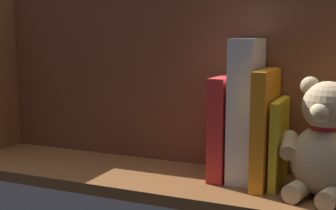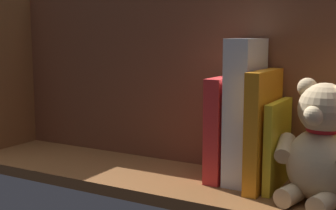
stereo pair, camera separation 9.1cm
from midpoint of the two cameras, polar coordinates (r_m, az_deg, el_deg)
The scene contains 8 objects.
ground_plane at distance 94.08cm, azimuth 2.79°, elevation -9.17°, with size 97.96×24.15×2.20cm, color brown.
shelf_back_panel at distance 98.88cm, azimuth 5.44°, elevation 3.77°, with size 97.96×1.50×38.72cm, color brown.
shelf_side_divider at distance 118.66cm, azimuth -17.90°, elevation 4.18°, with size 2.40×18.15×38.72cm, color brown.
teddy_bear at distance 81.57cm, azimuth 21.60°, elevation -5.12°, with size 16.23×15.12×20.62cm.
book_2 at distance 86.67cm, azimuth 16.42°, elevation -4.81°, with size 1.41×12.91×16.03cm, color yellow.
book_3 at distance 85.93cm, azimuth 14.76°, elevation -2.99°, with size 2.54×14.46×21.49cm, color orange.
dictionary_thick_white at distance 87.84cm, azimuth 12.49°, elevation -0.80°, with size 4.61×11.48×27.10cm, color white.
book_4 at distance 89.73cm, azimuth 9.73°, elevation -2.89°, with size 3.08×11.87×19.82cm, color red.
Camera 2 is at (-44.15, 78.17, 27.40)cm, focal length 49.11 mm.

